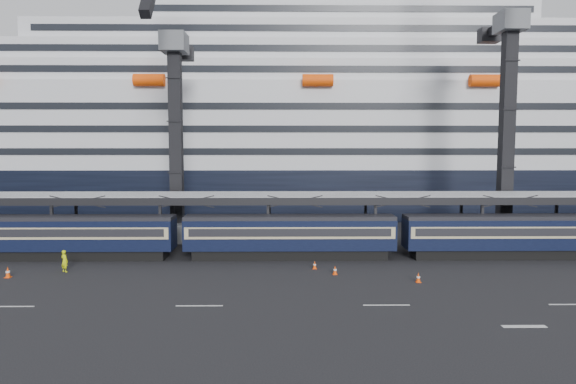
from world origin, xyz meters
name	(u,v)px	position (x,y,z in m)	size (l,w,h in m)	color
ground	(403,288)	(0.00, 0.00, 0.00)	(260.00, 260.00, 0.00)	black
lane_markings	(554,311)	(8.15, -5.23, 0.01)	(111.00, 4.27, 0.02)	beige
train	(327,234)	(-4.65, 10.00, 2.20)	(133.05, 3.00, 4.05)	black
canopy	(370,197)	(0.00, 14.00, 5.25)	(130.00, 6.25, 5.53)	gray
cruise_ship	(330,133)	(-1.08, 45.99, 12.34)	(214.09, 28.84, 34.00)	black
crane_dark_near	(175,130)	(-20.00, 18.59, 11.93)	(4.50, 17.75, 35.08)	#4C4F54
crane_dark_mid	(509,116)	(15.00, 17.59, 13.36)	(4.50, 18.24, 39.64)	#4C4F54
worker	(64,261)	(-26.36, 5.06, 0.90)	(0.65, 0.43, 1.80)	#D8EB0C
traffic_cone_b	(8,272)	(-30.03, 3.32, 0.43)	(0.43, 0.43, 0.86)	#FF4A08
traffic_cone_c	(335,270)	(-4.48, 3.98, 0.36)	(0.36, 0.36, 0.72)	#FF4A08
traffic_cone_d	(315,265)	(-5.99, 5.90, 0.33)	(0.34, 0.34, 0.68)	#FF4A08
traffic_cone_e	(418,277)	(1.52, 1.53, 0.37)	(0.38, 0.38, 0.75)	#FF4A08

